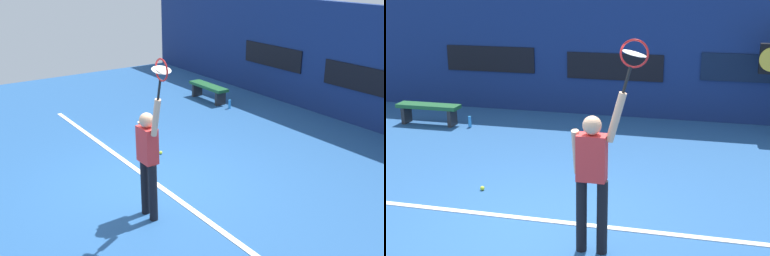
# 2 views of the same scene
# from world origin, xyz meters

# --- Properties ---
(ground_plane) EXTENTS (18.00, 18.00, 0.00)m
(ground_plane) POSITION_xyz_m (0.00, 0.00, 0.00)
(ground_plane) COLOR #23518C
(back_wall) EXTENTS (18.00, 0.20, 2.84)m
(back_wall) POSITION_xyz_m (0.00, 5.75, 1.42)
(back_wall) COLOR navy
(back_wall) RESTS_ON ground_plane
(sponsor_banner_center) EXTENTS (2.20, 0.03, 0.60)m
(sponsor_banner_center) POSITION_xyz_m (0.00, 5.63, 1.15)
(sponsor_banner_center) COLOR black
(sponsor_banner_portside) EXTENTS (2.20, 0.03, 0.60)m
(sponsor_banner_portside) POSITION_xyz_m (-3.00, 5.63, 1.22)
(sponsor_banner_portside) COLOR black
(sponsor_banner_starboard) EXTENTS (2.20, 0.03, 0.60)m
(sponsor_banner_starboard) POSITION_xyz_m (3.00, 5.63, 1.24)
(sponsor_banner_starboard) COLOR #0C1933
(court_baseline) EXTENTS (10.00, 0.10, 0.01)m
(court_baseline) POSITION_xyz_m (0.00, 0.09, 0.01)
(court_baseline) COLOR white
(court_baseline) RESTS_ON ground_plane
(tennis_player) EXTENTS (0.63, 0.31, 1.98)m
(tennis_player) POSITION_xyz_m (0.82, -0.55, 1.01)
(tennis_player) COLOR black
(tennis_player) RESTS_ON ground_plane
(tennis_racket) EXTENTS (0.38, 0.27, 0.63)m
(tennis_racket) POSITION_xyz_m (1.26, -0.56, 2.37)
(tennis_racket) COLOR black
(court_bench) EXTENTS (1.40, 0.36, 0.45)m
(court_bench) POSITION_xyz_m (-3.81, 4.02, 0.34)
(court_bench) COLOR #1E592D
(court_bench) RESTS_ON ground_plane
(water_bottle) EXTENTS (0.07, 0.07, 0.24)m
(water_bottle) POSITION_xyz_m (-2.85, 4.02, 0.12)
(water_bottle) COLOR #338CD8
(water_bottle) RESTS_ON ground_plane
(spare_ball) EXTENTS (0.07, 0.07, 0.07)m
(spare_ball) POSITION_xyz_m (-1.20, 0.87, 0.03)
(spare_ball) COLOR #CCE033
(spare_ball) RESTS_ON ground_plane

